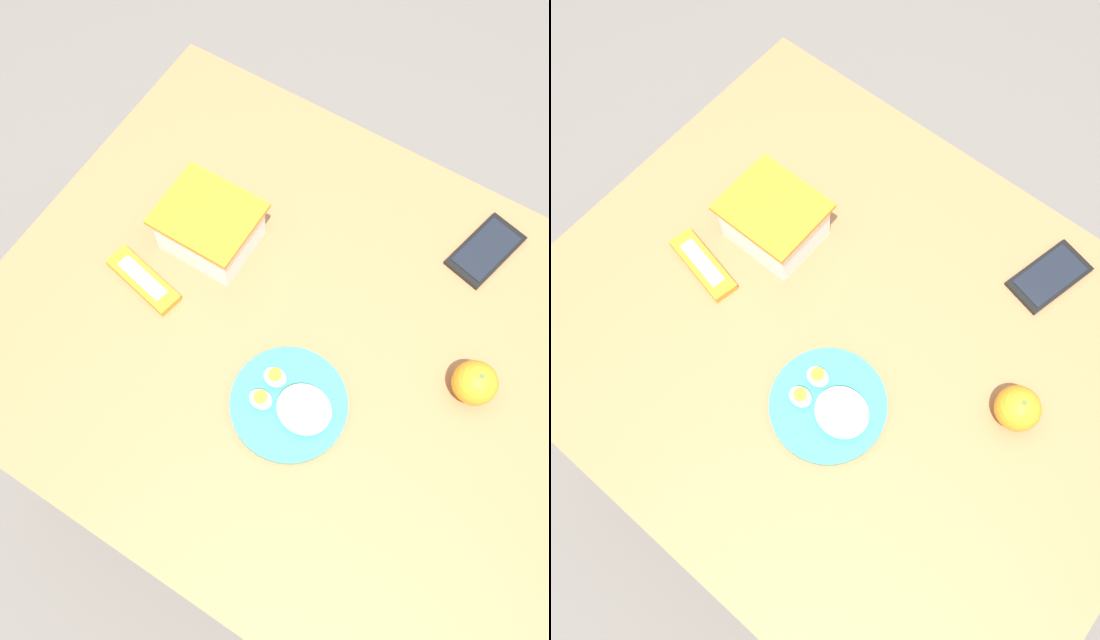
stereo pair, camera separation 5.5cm
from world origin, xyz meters
TOP-DOWN VIEW (x-y plane):
  - ground_plane at (0.00, 0.00)m, footprint 10.00×10.00m
  - table at (0.00, 0.00)m, footprint 1.14×0.94m
  - food_container at (-0.25, 0.08)m, footprint 0.17×0.15m
  - orange_fruit at (0.29, 0.07)m, footprint 0.08×0.08m
  - rice_plate at (0.05, -0.12)m, footprint 0.20×0.20m
  - candy_bar at (-0.31, -0.06)m, footprint 0.16×0.08m
  - cell_phone at (0.21, 0.33)m, footprint 0.11×0.17m

SIDE VIEW (x-z plane):
  - ground_plane at x=0.00m, z-range 0.00..0.00m
  - table at x=0.00m, z-range 0.26..0.99m
  - cell_phone at x=0.21m, z-range 0.73..0.74m
  - candy_bar at x=-0.31m, z-range 0.73..0.75m
  - rice_plate at x=0.05m, z-range 0.72..0.78m
  - orange_fruit at x=0.29m, z-range 0.73..0.81m
  - food_container at x=-0.25m, z-range 0.72..0.83m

